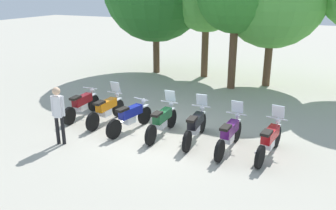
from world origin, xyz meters
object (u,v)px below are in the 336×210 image
person_0 (58,111)px  motorcycle_1 (106,109)px  motorcycle_3 (162,120)px  motorcycle_4 (195,125)px  motorcycle_6 (270,139)px  motorcycle_5 (229,134)px  motorcycle_0 (82,104)px  motorcycle_2 (130,117)px

person_0 → motorcycle_1: bearing=149.3°
motorcycle_3 → person_0: person_0 is taller
motorcycle_4 → motorcycle_6: (2.27, -0.12, 0.00)m
motorcycle_3 → motorcycle_1: bearing=85.6°
motorcycle_3 → motorcycle_5: 2.28m
motorcycle_6 → person_0: (-5.94, -1.82, 0.56)m
motorcycle_5 → motorcycle_6: 1.14m
motorcycle_5 → person_0: person_0 is taller
motorcycle_0 → motorcycle_5: size_ratio=1.00×
person_0 → motorcycle_0: bearing=178.3°
motorcycle_2 → person_0: 2.36m
motorcycle_5 → person_0: size_ratio=1.21×
motorcycle_3 → motorcycle_6: 3.40m
motorcycle_2 → motorcycle_3: (1.13, 0.11, 0.01)m
motorcycle_3 → person_0: bearing=126.9°
motorcycle_1 → motorcycle_2: motorcycle_1 is taller
motorcycle_1 → motorcycle_2: size_ratio=1.01×
motorcycle_4 → motorcycle_5: size_ratio=1.00×
motorcycle_5 → motorcycle_6: (1.14, 0.09, 0.00)m
motorcycle_6 → motorcycle_3: bearing=96.1°
motorcycle_2 → motorcycle_0: bearing=91.1°
motorcycle_5 → motorcycle_1: bearing=88.9°
motorcycle_0 → motorcycle_6: motorcycle_6 is taller
motorcycle_0 → motorcycle_1: size_ratio=1.00×
motorcycle_1 → motorcycle_5: 4.55m
motorcycle_1 → motorcycle_6: 5.67m
motorcycle_0 → motorcycle_2: bearing=-102.9°
motorcycle_6 → motorcycle_4: bearing=94.6°
person_0 → motorcycle_2: bearing=118.7°
person_0 → motorcycle_5: bearing=86.4°
motorcycle_0 → motorcycle_4: size_ratio=1.00×
motorcycle_3 → person_0: 3.22m
motorcycle_0 → motorcycle_2: 2.30m
motorcycle_1 → motorcycle_4: 3.40m
motorcycle_5 → person_0: (-4.80, -1.72, 0.56)m
motorcycle_1 → motorcycle_5: (4.53, -0.36, 0.00)m
motorcycle_0 → motorcycle_2: (2.27, -0.38, 0.00)m
motorcycle_3 → motorcycle_4: size_ratio=1.00×
motorcycle_5 → motorcycle_6: size_ratio=1.00×
motorcycle_1 → motorcycle_2: (1.14, -0.28, -0.01)m
motorcycle_0 → person_0: (0.86, -2.18, 0.58)m
person_0 → motorcycle_6: bearing=83.7°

